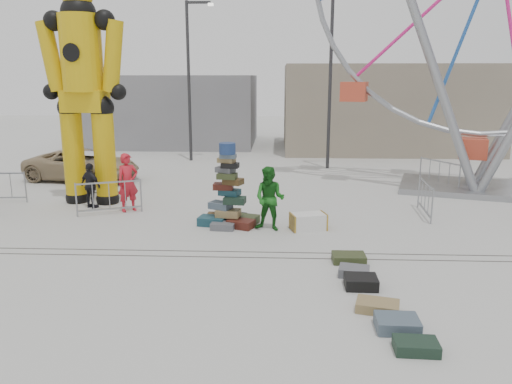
{
  "coord_description": "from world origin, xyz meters",
  "views": [
    {
      "loc": [
        0.61,
        -10.94,
        4.35
      ],
      "look_at": [
        0.01,
        2.48,
        1.22
      ],
      "focal_mm": 35.0,
      "sensor_mm": 36.0,
      "label": 1
    }
  ],
  "objects_px": {
    "lamp_post_right": "(332,73)",
    "pedestrian_black": "(91,186)",
    "suitcase_tower": "(228,202)",
    "crash_test_dummy": "(84,85)",
    "barricade_wheel_back": "(439,174)",
    "barricade_dummy_b": "(98,183)",
    "parked_suv": "(82,165)",
    "lamp_post_left": "(190,73)",
    "barricade_wheel_front": "(425,198)",
    "pedestrian_green": "(270,199)",
    "barricade_dummy_c": "(109,198)",
    "steamer_trunk": "(308,222)",
    "pedestrian_red": "(128,182)"
  },
  "relations": [
    {
      "from": "pedestrian_red",
      "to": "suitcase_tower",
      "type": "bearing_deg",
      "value": -60.82
    },
    {
      "from": "parked_suv",
      "to": "steamer_trunk",
      "type": "bearing_deg",
      "value": -115.61
    },
    {
      "from": "lamp_post_left",
      "to": "barricade_wheel_back",
      "type": "xyz_separation_m",
      "value": [
        10.94,
        -6.1,
        -3.93
      ]
    },
    {
      "from": "steamer_trunk",
      "to": "barricade_wheel_front",
      "type": "relative_size",
      "value": 0.5
    },
    {
      "from": "steamer_trunk",
      "to": "suitcase_tower",
      "type": "bearing_deg",
      "value": 155.78
    },
    {
      "from": "pedestrian_black",
      "to": "parked_suv",
      "type": "xyz_separation_m",
      "value": [
        -2.06,
        4.53,
        -0.1
      ]
    },
    {
      "from": "lamp_post_left",
      "to": "barricade_wheel_front",
      "type": "xyz_separation_m",
      "value": [
        9.21,
        -10.3,
        -3.93
      ]
    },
    {
      "from": "barricade_dummy_b",
      "to": "pedestrian_green",
      "type": "distance_m",
      "value": 7.37
    },
    {
      "from": "suitcase_tower",
      "to": "crash_test_dummy",
      "type": "distance_m",
      "value": 6.56
    },
    {
      "from": "crash_test_dummy",
      "to": "barricade_wheel_front",
      "type": "distance_m",
      "value": 11.81
    },
    {
      "from": "lamp_post_right",
      "to": "barricade_wheel_back",
      "type": "relative_size",
      "value": 4.0
    },
    {
      "from": "crash_test_dummy",
      "to": "pedestrian_green",
      "type": "bearing_deg",
      "value": -19.35
    },
    {
      "from": "lamp_post_right",
      "to": "suitcase_tower",
      "type": "xyz_separation_m",
      "value": [
        -3.96,
        -9.62,
        -3.79
      ]
    },
    {
      "from": "barricade_wheel_front",
      "to": "parked_suv",
      "type": "distance_m",
      "value": 13.94
    },
    {
      "from": "lamp_post_right",
      "to": "barricade_dummy_c",
      "type": "xyz_separation_m",
      "value": [
        -7.88,
        -8.65,
        -3.93
      ]
    },
    {
      "from": "barricade_dummy_b",
      "to": "parked_suv",
      "type": "distance_m",
      "value": 3.5
    },
    {
      "from": "lamp_post_left",
      "to": "pedestrian_black",
      "type": "xyz_separation_m",
      "value": [
        -1.76,
        -9.88,
        -3.72
      ]
    },
    {
      "from": "barricade_wheel_front",
      "to": "pedestrian_red",
      "type": "relative_size",
      "value": 1.04
    },
    {
      "from": "pedestrian_green",
      "to": "steamer_trunk",
      "type": "bearing_deg",
      "value": 22.83
    },
    {
      "from": "lamp_post_left",
      "to": "crash_test_dummy",
      "type": "xyz_separation_m",
      "value": [
        -2.01,
        -9.16,
        -0.42
      ]
    },
    {
      "from": "barricade_dummy_c",
      "to": "parked_suv",
      "type": "xyz_separation_m",
      "value": [
        -2.94,
        5.29,
        0.12
      ]
    },
    {
      "from": "lamp_post_right",
      "to": "lamp_post_left",
      "type": "height_order",
      "value": "same"
    },
    {
      "from": "barricade_dummy_c",
      "to": "pedestrian_black",
      "type": "xyz_separation_m",
      "value": [
        -0.88,
        0.76,
        0.22
      ]
    },
    {
      "from": "suitcase_tower",
      "to": "lamp_post_right",
      "type": "bearing_deg",
      "value": 82.16
    },
    {
      "from": "lamp_post_right",
      "to": "pedestrian_red",
      "type": "height_order",
      "value": "lamp_post_right"
    },
    {
      "from": "lamp_post_right",
      "to": "parked_suv",
      "type": "relative_size",
      "value": 1.67
    },
    {
      "from": "barricade_dummy_b",
      "to": "barricade_dummy_c",
      "type": "bearing_deg",
      "value": -70.9
    },
    {
      "from": "barricade_wheel_back",
      "to": "crash_test_dummy",
      "type": "bearing_deg",
      "value": -106.75
    },
    {
      "from": "pedestrian_green",
      "to": "pedestrian_black",
      "type": "relative_size",
      "value": 1.21
    },
    {
      "from": "lamp_post_right",
      "to": "barricade_dummy_b",
      "type": "height_order",
      "value": "lamp_post_right"
    },
    {
      "from": "lamp_post_right",
      "to": "crash_test_dummy",
      "type": "relative_size",
      "value": 1.04
    },
    {
      "from": "barricade_wheel_front",
      "to": "suitcase_tower",
      "type": "bearing_deg",
      "value": 106.39
    },
    {
      "from": "suitcase_tower",
      "to": "barricade_wheel_front",
      "type": "xyz_separation_m",
      "value": [
        6.16,
        1.32,
        -0.14
      ]
    },
    {
      "from": "crash_test_dummy",
      "to": "steamer_trunk",
      "type": "height_order",
      "value": "crash_test_dummy"
    },
    {
      "from": "lamp_post_left",
      "to": "parked_suv",
      "type": "distance_m",
      "value": 7.6
    },
    {
      "from": "barricade_dummy_b",
      "to": "parked_suv",
      "type": "relative_size",
      "value": 0.42
    },
    {
      "from": "suitcase_tower",
      "to": "barricade_wheel_back",
      "type": "xyz_separation_m",
      "value": [
        7.9,
        5.52,
        -0.14
      ]
    },
    {
      "from": "lamp_post_left",
      "to": "barricade_dummy_c",
      "type": "distance_m",
      "value": 11.38
    },
    {
      "from": "pedestrian_red",
      "to": "pedestrian_black",
      "type": "bearing_deg",
      "value": 127.73
    },
    {
      "from": "lamp_post_left",
      "to": "steamer_trunk",
      "type": "xyz_separation_m",
      "value": [
        5.41,
        -12.0,
        -4.25
      ]
    },
    {
      "from": "lamp_post_right",
      "to": "pedestrian_green",
      "type": "xyz_separation_m",
      "value": [
        -2.71,
        -10.1,
        -3.55
      ]
    },
    {
      "from": "barricade_dummy_c",
      "to": "barricade_wheel_back",
      "type": "xyz_separation_m",
      "value": [
        11.83,
        4.55,
        0.0
      ]
    },
    {
      "from": "lamp_post_right",
      "to": "parked_suv",
      "type": "bearing_deg",
      "value": -162.79
    },
    {
      "from": "suitcase_tower",
      "to": "crash_test_dummy",
      "type": "xyz_separation_m",
      "value": [
        -5.06,
        2.46,
        3.37
      ]
    },
    {
      "from": "lamp_post_right",
      "to": "barricade_dummy_c",
      "type": "relative_size",
      "value": 4.0
    },
    {
      "from": "barricade_dummy_b",
      "to": "barricade_wheel_front",
      "type": "height_order",
      "value": "same"
    },
    {
      "from": "lamp_post_right",
      "to": "pedestrian_black",
      "type": "distance_m",
      "value": 12.36
    },
    {
      "from": "crash_test_dummy",
      "to": "steamer_trunk",
      "type": "relative_size",
      "value": 7.68
    },
    {
      "from": "steamer_trunk",
      "to": "parked_suv",
      "type": "xyz_separation_m",
      "value": [
        -9.22,
        6.65,
        0.43
      ]
    },
    {
      "from": "lamp_post_left",
      "to": "barricade_dummy_b",
      "type": "xyz_separation_m",
      "value": [
        -2.07,
        -8.38,
        -3.93
      ]
    }
  ]
}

